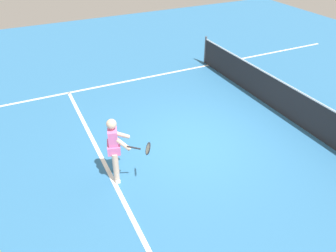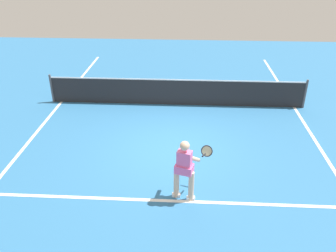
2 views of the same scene
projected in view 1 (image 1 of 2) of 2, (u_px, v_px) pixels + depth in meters
ground_plane at (193, 143)px, 8.94m from camera, size 26.28×26.28×0.00m
service_line_marking at (107, 168)px, 8.07m from camera, size 8.75×0.10×0.01m
sideline_left_marking at (134, 80)px, 12.25m from camera, size 0.10×18.22×0.01m
court_net at (288, 102)px, 9.81m from camera, size 9.43×0.08×1.08m
tennis_player at (115, 147)px, 7.36m from camera, size 0.95×0.88×1.55m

